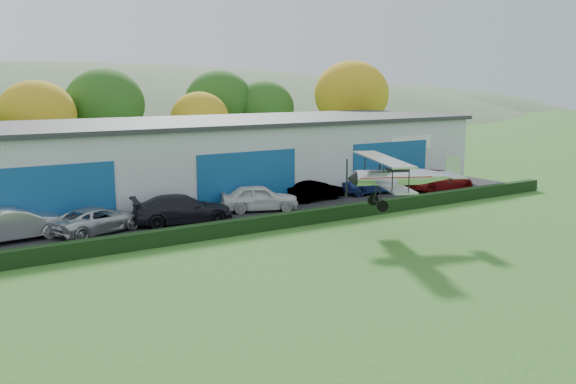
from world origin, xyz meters
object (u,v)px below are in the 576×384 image
biplane (399,176)px  car_2 (98,220)px  car_5 (316,190)px  car_6 (372,183)px  car_4 (260,198)px  car_3 (183,209)px  car_1 (15,224)px  hangar (207,157)px  car_7 (440,180)px

biplane → car_2: bearing=169.5°
car_5 → car_6: car_6 is taller
car_4 → car_3: bearing=119.0°
car_1 → car_5: car_1 is taller
biplane → car_6: bearing=79.6°
car_2 → car_5: car_2 is taller
car_1 → biplane: biplane is taller
car_5 → car_6: 5.08m
hangar → car_4: 7.57m
hangar → car_6: bearing=-32.1°
car_2 → car_5: bearing=-105.7°
car_1 → car_4: (13.97, -0.35, -0.02)m
car_5 → car_7: 10.12m
car_2 → hangar: bearing=-72.8°
car_3 → car_6: 15.46m
car_3 → car_7: bearing=-78.7°
car_7 → biplane: size_ratio=0.77×
car_1 → car_7: (28.81, -1.21, -0.07)m
car_1 → car_4: size_ratio=1.05×
car_5 → car_7: bearing=-105.8°
car_1 → car_3: 8.63m
car_1 → car_2: bearing=-104.7°
car_2 → car_7: (24.87, -0.60, 0.07)m
car_4 → car_7: car_4 is taller
car_1 → car_3: car_1 is taller
car_1 → biplane: size_ratio=0.74×
car_1 → car_7: car_1 is taller
hangar → biplane: bearing=-79.7°
hangar → car_7: 17.12m
car_6 → car_3: bearing=102.1°
car_5 → car_2: bearing=88.7°
car_6 → biplane: biplane is taller
car_5 → biplane: 10.56m
hangar → car_3: (-5.34, -8.04, -1.79)m
car_2 → car_3: (4.63, -0.42, 0.13)m
hangar → biplane: 16.82m
car_2 → car_3: car_3 is taller
car_5 → biplane: (-1.93, -10.08, 2.46)m
car_4 → car_6: car_4 is taller
hangar → car_1: bearing=-153.3°
car_5 → biplane: bearing=163.5°
car_1 → biplane: (16.93, -9.53, 2.30)m
hangar → car_4: size_ratio=8.48×
car_3 → car_6: bearing=-71.7°
car_1 → car_2: size_ratio=1.02×
car_2 → biplane: (12.99, -8.92, 2.44)m
car_2 → car_6: size_ratio=1.00×
car_3 → car_5: car_3 is taller
car_3 → car_5: size_ratio=1.39×
hangar → car_1: size_ratio=8.04×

